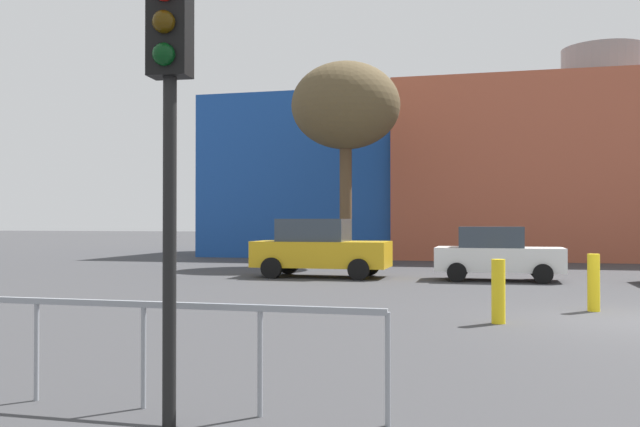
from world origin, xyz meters
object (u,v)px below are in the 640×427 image
at_px(parked_car_1, 497,254).
at_px(traffic_light_near_left, 169,94).
at_px(parked_car_0, 320,248).
at_px(bare_tree_0, 346,107).
at_px(bollard_yellow_1, 594,283).
at_px(bollard_yellow_0, 498,291).

relative_size(parked_car_1, traffic_light_near_left, 0.95).
xyz_separation_m(parked_car_0, traffic_light_near_left, (2.69, -16.12, 1.98)).
height_order(bare_tree_0, bollard_yellow_1, bare_tree_0).
distance_m(parked_car_0, parked_car_1, 5.56).
bearing_deg(bollard_yellow_0, bare_tree_0, 111.85).
distance_m(parked_car_0, bare_tree_0, 7.65).
bearing_deg(traffic_light_near_left, bare_tree_0, -176.44).
distance_m(parked_car_1, bollard_yellow_1, 7.16).
bearing_deg(bare_tree_0, bollard_yellow_0, -68.15).
distance_m(traffic_light_near_left, bollard_yellow_1, 10.60).
relative_size(parked_car_1, bollard_yellow_1, 3.30).
relative_size(bare_tree_0, bollard_yellow_0, 7.23).
distance_m(parked_car_0, traffic_light_near_left, 16.47).
bearing_deg(bollard_yellow_0, parked_car_0, 121.30).
bearing_deg(traffic_light_near_left, bollard_yellow_0, 153.72).
xyz_separation_m(bare_tree_0, bollard_yellow_0, (5.80, -14.47, -5.80)).
distance_m(bare_tree_0, bollard_yellow_1, 15.60).
relative_size(bollard_yellow_0, bollard_yellow_1, 0.99).
distance_m(parked_car_0, bollard_yellow_1, 10.13).
bearing_deg(bare_tree_0, parked_car_0, -87.08).
height_order(bare_tree_0, bollard_yellow_0, bare_tree_0).
bearing_deg(bare_tree_0, traffic_light_near_left, -82.16).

